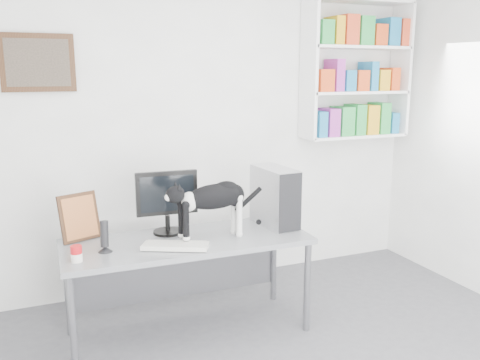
# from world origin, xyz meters

# --- Properties ---
(room) EXTENTS (4.01, 4.01, 2.70)m
(room) POSITION_xyz_m (0.00, 0.00, 1.35)
(room) COLOR #5A595E
(room) RESTS_ON ground
(bookshelf) EXTENTS (1.03, 0.28, 1.24)m
(bookshelf) POSITION_xyz_m (1.40, 1.85, 1.85)
(bookshelf) COLOR white
(bookshelf) RESTS_ON room
(wall_art) EXTENTS (0.52, 0.04, 0.42)m
(wall_art) POSITION_xyz_m (-1.30, 1.97, 1.90)
(wall_art) COLOR #452B16
(wall_art) RESTS_ON room
(desk) EXTENTS (1.70, 0.69, 0.70)m
(desk) POSITION_xyz_m (-0.45, 1.13, 0.35)
(desk) COLOR gray
(desk) RESTS_ON room
(monitor) EXTENTS (0.45, 0.24, 0.46)m
(monitor) POSITION_xyz_m (-0.54, 1.31, 0.93)
(monitor) COLOR black
(monitor) RESTS_ON desk
(keyboard) EXTENTS (0.46, 0.33, 0.03)m
(keyboard) POSITION_xyz_m (-0.57, 0.98, 0.72)
(keyboard) COLOR silver
(keyboard) RESTS_ON desk
(pc_tower) EXTENTS (0.22, 0.45, 0.44)m
(pc_tower) POSITION_xyz_m (0.26, 1.20, 0.92)
(pc_tower) COLOR #B9B9BE
(pc_tower) RESTS_ON desk
(speaker) EXTENTS (0.12, 0.12, 0.21)m
(speaker) POSITION_xyz_m (-1.01, 1.09, 0.81)
(speaker) COLOR black
(speaker) RESTS_ON desk
(leaning_print) EXTENTS (0.29, 0.20, 0.34)m
(leaning_print) POSITION_xyz_m (-1.13, 1.40, 0.87)
(leaning_print) COLOR #452B16
(leaning_print) RESTS_ON desk
(soup_can) EXTENTS (0.08, 0.08, 0.10)m
(soup_can) POSITION_xyz_m (-1.19, 0.98, 0.75)
(soup_can) COLOR red
(soup_can) RESTS_ON desk
(cat) EXTENTS (0.67, 0.26, 0.40)m
(cat) POSITION_xyz_m (-0.28, 1.06, 0.91)
(cat) COLOR black
(cat) RESTS_ON desk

